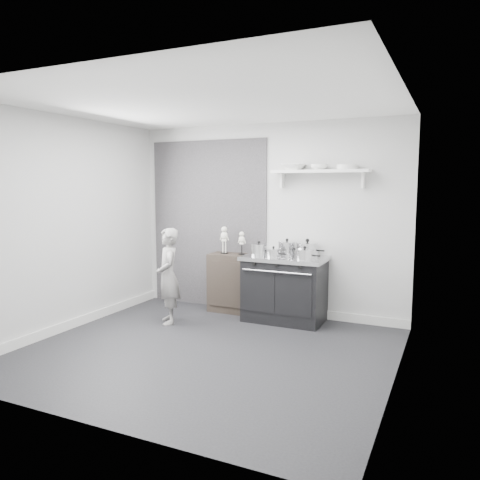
% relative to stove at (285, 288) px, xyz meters
% --- Properties ---
extents(ground, '(4.00, 4.00, 0.00)m').
position_rel_stove_xyz_m(ground, '(-0.39, -1.48, -0.45)').
color(ground, black).
rests_on(ground, ground).
extents(room_shell, '(4.02, 3.62, 2.71)m').
position_rel_stove_xyz_m(room_shell, '(-0.48, -1.33, 1.19)').
color(room_shell, '#B3B3B0').
rests_on(room_shell, ground).
extents(wall_shelf, '(1.30, 0.26, 0.24)m').
position_rel_stove_xyz_m(wall_shelf, '(0.41, 0.20, 1.56)').
color(wall_shelf, white).
rests_on(wall_shelf, room_shell).
extents(stove, '(1.11, 0.69, 0.89)m').
position_rel_stove_xyz_m(stove, '(0.00, 0.00, 0.00)').
color(stove, black).
rests_on(stove, ground).
extents(side_cabinet, '(0.65, 0.38, 0.85)m').
position_rel_stove_xyz_m(side_cabinet, '(-0.85, 0.13, -0.02)').
color(side_cabinet, black).
rests_on(side_cabinet, ground).
extents(child, '(0.53, 0.55, 1.28)m').
position_rel_stove_xyz_m(child, '(-1.37, -0.75, 0.19)').
color(child, gray).
rests_on(child, ground).
extents(pot_front_left, '(0.31, 0.23, 0.20)m').
position_rel_stove_xyz_m(pot_front_left, '(-0.34, -0.10, 0.52)').
color(pot_front_left, silver).
rests_on(pot_front_left, stove).
extents(pot_back_left, '(0.33, 0.24, 0.22)m').
position_rel_stove_xyz_m(pot_back_left, '(-0.03, 0.15, 0.53)').
color(pot_back_left, silver).
rests_on(pot_back_left, stove).
extents(pot_back_right, '(0.38, 0.30, 0.24)m').
position_rel_stove_xyz_m(pot_back_right, '(0.27, 0.12, 0.54)').
color(pot_back_right, silver).
rests_on(pot_back_right, stove).
extents(pot_front_right, '(0.32, 0.23, 0.18)m').
position_rel_stove_xyz_m(pot_front_right, '(0.32, -0.16, 0.51)').
color(pot_front_right, silver).
rests_on(pot_front_right, stove).
extents(pot_front_center, '(0.28, 0.19, 0.15)m').
position_rel_stove_xyz_m(pot_front_center, '(-0.11, -0.14, 0.50)').
color(pot_front_center, silver).
rests_on(pot_front_center, stove).
extents(skeleton_full, '(0.13, 0.08, 0.45)m').
position_rel_stove_xyz_m(skeleton_full, '(-0.98, 0.13, 0.63)').
color(skeleton_full, silver).
rests_on(skeleton_full, side_cabinet).
extents(skeleton_torso, '(0.11, 0.07, 0.38)m').
position_rel_stove_xyz_m(skeleton_torso, '(-0.70, 0.13, 0.59)').
color(skeleton_torso, silver).
rests_on(skeleton_torso, side_cabinet).
extents(bowl_large, '(0.33, 0.33, 0.08)m').
position_rel_stove_xyz_m(bowl_large, '(0.03, 0.19, 1.63)').
color(bowl_large, white).
rests_on(bowl_large, wall_shelf).
extents(bowl_small, '(0.23, 0.23, 0.07)m').
position_rel_stove_xyz_m(bowl_small, '(0.39, 0.19, 1.63)').
color(bowl_small, white).
rests_on(bowl_small, wall_shelf).
extents(plate_stack, '(0.27, 0.27, 0.06)m').
position_rel_stove_xyz_m(plate_stack, '(0.76, 0.19, 1.62)').
color(plate_stack, silver).
rests_on(plate_stack, wall_shelf).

